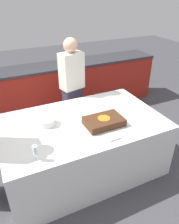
{
  "coord_description": "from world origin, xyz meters",
  "views": [
    {
      "loc": [
        -0.87,
        -2.04,
        2.14
      ],
      "look_at": [
        0.1,
        0.0,
        0.84
      ],
      "focal_mm": 35.0,
      "sensor_mm": 36.0,
      "label": 1
    }
  ],
  "objects_px": {
    "plate_stack": "(47,122)",
    "wine_glass": "(35,151)",
    "cake": "(104,121)",
    "person_cutting_cake": "(72,88)"
  },
  "relations": [
    {
      "from": "wine_glass",
      "to": "plate_stack",
      "type": "bearing_deg",
      "value": 65.57
    },
    {
      "from": "cake",
      "to": "plate_stack",
      "type": "distance_m",
      "value": 0.67
    },
    {
      "from": "cake",
      "to": "wine_glass",
      "type": "height_order",
      "value": "wine_glass"
    },
    {
      "from": "cake",
      "to": "wine_glass",
      "type": "distance_m",
      "value": 0.9
    },
    {
      "from": "cake",
      "to": "wine_glass",
      "type": "xyz_separation_m",
      "value": [
        -0.85,
        -0.27,
        0.07
      ]
    },
    {
      "from": "plate_stack",
      "to": "person_cutting_cake",
      "type": "distance_m",
      "value": 0.93
    },
    {
      "from": "plate_stack",
      "to": "wine_glass",
      "type": "distance_m",
      "value": 0.61
    },
    {
      "from": "plate_stack",
      "to": "person_cutting_cake",
      "type": "height_order",
      "value": "person_cutting_cake"
    },
    {
      "from": "plate_stack",
      "to": "wine_glass",
      "type": "height_order",
      "value": "wine_glass"
    },
    {
      "from": "cake",
      "to": "wine_glass",
      "type": "bearing_deg",
      "value": -162.51
    }
  ]
}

